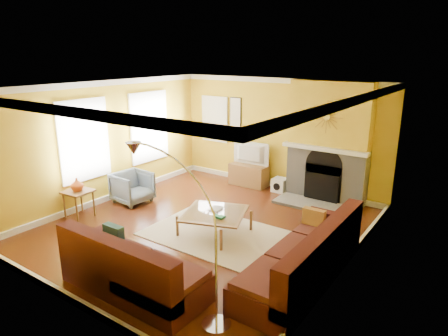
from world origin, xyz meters
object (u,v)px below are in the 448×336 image
Objects in this scene: media_console at (249,175)px; side_table at (79,204)px; arc_lamp at (178,235)px; armchair at (133,187)px; sectional_sofa at (221,238)px; coffee_table at (215,223)px.

side_table is at bearing -115.60° from media_console.
arc_lamp is at bearing -17.61° from side_table.
media_console is at bearing -27.33° from armchair.
armchair is at bearing 161.05° from sectional_sofa.
armchair reaches higher than coffee_table.
arc_lamp is (1.98, -4.94, 0.82)m from media_console.
coffee_table is 2.96m from media_console.
armchair is 4.30m from arc_lamp.
arc_lamp is (0.26, -1.30, 0.64)m from sectional_sofa.
media_console reaches higher than coffee_table.
arc_lamp reaches higher than media_console.
coffee_table is 1.42× the size of armchair.
armchair is 1.24m from side_table.
sectional_sofa is at bearing 101.39° from arc_lamp.
sectional_sofa is 1.47m from arc_lamp.
media_console is 1.28× the size of armchair.
media_console is at bearing 115.19° from sectional_sofa.
arc_lamp is (3.77, -1.20, 0.81)m from side_table.
sectional_sofa reaches higher than side_table.
side_table is (-3.51, -0.10, -0.17)m from sectional_sofa.
arc_lamp is (3.49, -2.41, 0.74)m from armchair.
coffee_table is (-0.74, 0.85, -0.23)m from sectional_sofa.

